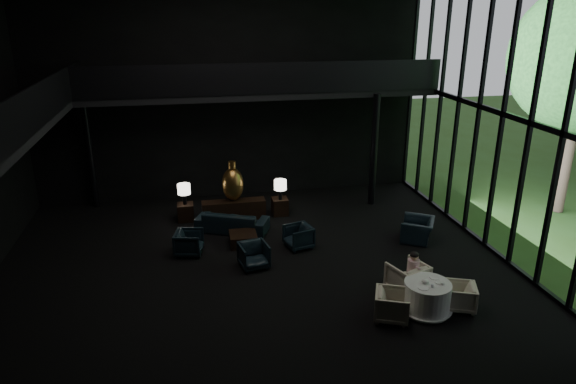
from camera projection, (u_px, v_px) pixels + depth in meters
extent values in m
cube|color=black|center=(256.00, 267.00, 14.18)|extent=(14.00, 12.00, 0.02)
cube|color=black|center=(230.00, 89.00, 18.35)|extent=(14.00, 0.04, 8.00)
cube|color=black|center=(310.00, 214.00, 7.29)|extent=(14.00, 0.04, 8.00)
cube|color=black|center=(262.00, 92.00, 17.62)|extent=(12.00, 2.00, 0.25)
cube|color=black|center=(35.00, 108.00, 11.68)|extent=(0.06, 12.00, 1.00)
cube|color=black|center=(267.00, 79.00, 16.49)|extent=(12.00, 0.06, 1.00)
cylinder|color=black|center=(90.00, 153.00, 17.82)|extent=(0.24, 0.24, 4.00)
cylinder|color=black|center=(374.00, 150.00, 18.08)|extent=(0.24, 0.24, 4.00)
cylinder|color=#382D23|center=(570.00, 143.00, 17.24)|extent=(0.36, 0.36, 4.90)
cube|color=black|center=(234.00, 210.00, 17.24)|extent=(2.11, 0.48, 0.67)
ellipsoid|color=#B38334|center=(233.00, 184.00, 17.02)|extent=(0.72, 0.72, 1.11)
cylinder|color=#B38334|center=(232.00, 165.00, 16.79)|extent=(0.25, 0.25, 0.23)
cube|color=black|center=(186.00, 212.00, 17.19)|extent=(0.53, 0.53, 0.58)
cylinder|color=black|center=(185.00, 199.00, 17.02)|extent=(0.13, 0.13, 0.37)
cylinder|color=white|center=(184.00, 189.00, 16.90)|extent=(0.42, 0.42, 0.34)
cube|color=black|center=(280.00, 206.00, 17.69)|extent=(0.53, 0.53, 0.58)
cylinder|color=black|center=(280.00, 194.00, 17.44)|extent=(0.13, 0.13, 0.37)
cylinder|color=white|center=(280.00, 185.00, 17.32)|extent=(0.42, 0.42, 0.34)
imported|color=black|center=(232.00, 217.00, 16.30)|extent=(2.54, 1.64, 0.96)
imported|color=black|center=(189.00, 242.00, 14.80)|extent=(0.85, 0.89, 0.78)
imported|color=black|center=(298.00, 236.00, 15.22)|extent=(0.83, 0.87, 0.74)
imported|color=black|center=(254.00, 254.00, 14.06)|extent=(0.85, 0.81, 0.76)
imported|color=black|center=(418.00, 226.00, 15.66)|extent=(1.11, 1.24, 0.91)
cube|color=black|center=(243.00, 239.00, 15.47)|extent=(0.83, 0.83, 0.36)
cylinder|color=white|center=(427.00, 297.00, 12.01)|extent=(1.09, 1.09, 0.75)
cone|color=white|center=(425.00, 309.00, 12.12)|extent=(1.23, 1.23, 0.10)
imported|color=#A79887|center=(407.00, 274.00, 12.82)|extent=(1.15, 1.12, 0.95)
imported|color=beige|center=(460.00, 297.00, 12.13)|extent=(0.77, 0.79, 0.64)
imported|color=#A49C93|center=(392.00, 304.00, 11.70)|extent=(0.95, 0.98, 0.78)
cylinder|color=silver|center=(413.00, 267.00, 12.77)|extent=(0.30, 0.30, 0.43)
sphere|color=#D8A884|center=(414.00, 256.00, 12.66)|extent=(0.21, 0.21, 0.21)
ellipsoid|color=black|center=(414.00, 255.00, 12.65)|extent=(0.22, 0.22, 0.15)
cylinder|color=white|center=(423.00, 288.00, 11.66)|extent=(0.27, 0.27, 0.02)
cylinder|color=white|center=(434.00, 278.00, 12.10)|extent=(0.28, 0.28, 0.02)
cylinder|color=white|center=(438.00, 282.00, 11.90)|extent=(0.22, 0.22, 0.01)
cylinder|color=white|center=(442.00, 283.00, 11.80)|extent=(0.09, 0.09, 0.06)
ellipsoid|color=white|center=(425.00, 281.00, 11.87)|extent=(0.17, 0.17, 0.09)
cylinder|color=#99999E|center=(432.00, 286.00, 11.69)|extent=(0.06, 0.06, 0.07)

